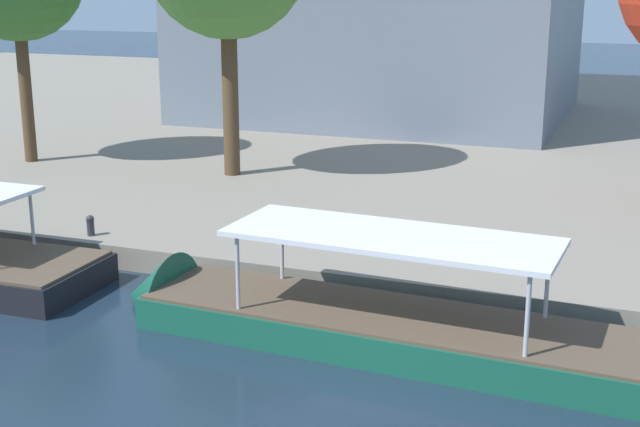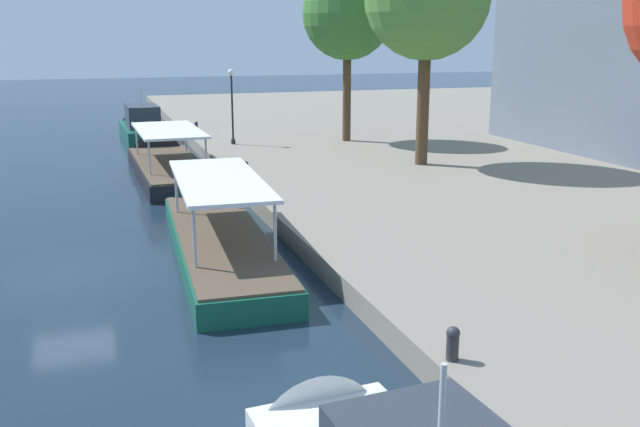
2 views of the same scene
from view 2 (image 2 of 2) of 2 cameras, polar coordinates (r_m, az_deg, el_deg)
The scene contains 9 objects.
ground_plane at distance 23.29m, azimuth -19.90°, elevation -4.71°, with size 220.00×220.00×0.00m, color #192838.
motor_yacht_0 at distance 53.24m, azimuth -14.37°, elevation 6.71°, with size 9.23×2.93×4.74m.
tour_boat_1 at distance 38.70m, azimuth -12.37°, elevation 3.64°, with size 12.68×3.64×3.92m.
tour_boat_2 at distance 24.84m, azimuth -8.44°, elevation -2.00°, with size 13.47×3.48×3.84m.
mooring_bollard_0 at distance 50.80m, azimuth -10.06°, elevation 7.07°, with size 0.25×0.25×0.66m.
mooring_bollard_1 at distance 34.16m, azimuth -6.07°, elevation 3.77°, with size 0.25×0.25×0.64m.
mooring_bollard_2 at distance 14.88m, azimuth 10.79°, elevation -10.29°, with size 0.29×0.29×0.74m.
lamp_post at distance 43.76m, azimuth -7.20°, elevation 9.34°, with size 0.40×0.40×4.60m.
tree_1 at distance 44.84m, azimuth 2.25°, elevation 15.97°, with size 5.60×5.60×10.66m.
Camera 2 is at (22.12, 1.00, 7.23)m, focal length 39.19 mm.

